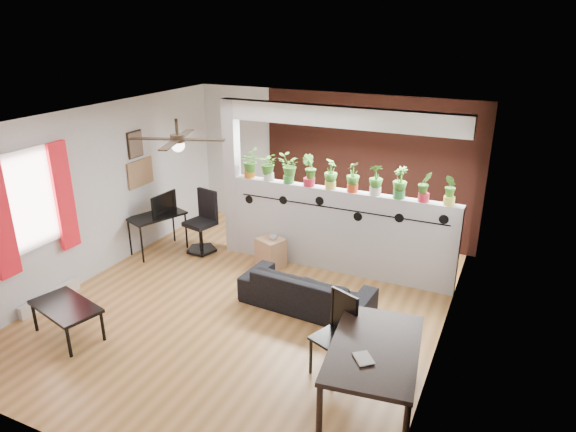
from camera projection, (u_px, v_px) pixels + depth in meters
The scene contains 31 objects.
room_shell at pixel (246, 217), 6.82m from camera, with size 6.30×7.10×2.90m.
partition_wall at pixel (340, 231), 8.00m from camera, with size 3.60×0.18×1.35m, color #BCBCC1.
ceiling_header at pixel (344, 117), 7.36m from camera, with size 3.60×0.18×0.30m, color white.
pier_column at pixel (232, 178), 8.53m from camera, with size 0.22×0.20×2.60m, color #BCBCC1.
brick_panel at pixel (369, 169), 9.02m from camera, with size 3.90×0.05×2.60m, color #A2422F.
vine_decal at pixel (338, 209), 7.77m from camera, with size 3.31×0.01×0.30m.
window_assembly at pixel (31, 203), 6.74m from camera, with size 0.09×1.30×1.55m.
baseboard_heater at pixel (50, 298), 7.24m from camera, with size 0.08×1.00×0.18m, color silver.
corkboard at pixel (140, 173), 8.62m from camera, with size 0.03×0.60×0.45m, color #856140.
framed_art at pixel (135, 144), 8.40m from camera, with size 0.03×0.34×0.44m.
ceiling_fan at pixel (178, 141), 6.52m from camera, with size 1.19×1.19×0.43m.
potted_plant_0 at pixel (249, 163), 8.29m from camera, with size 0.31×0.32×0.47m.
potted_plant_1 at pixel (269, 165), 8.15m from camera, with size 0.28×0.24×0.46m.
potted_plant_2 at pixel (289, 168), 8.02m from camera, with size 0.31×0.30×0.46m.
potted_plant_3 at pixel (309, 170), 7.87m from camera, with size 0.27×0.22×0.49m.
potted_plant_4 at pixel (331, 173), 7.74m from camera, with size 0.25×0.28×0.46m.
potted_plant_5 at pixel (353, 176), 7.60m from camera, with size 0.22×0.26×0.46m.
potted_plant_6 at pixel (376, 179), 7.46m from camera, with size 0.30×0.28×0.46m.
potted_plant_7 at pixel (400, 182), 7.32m from camera, with size 0.30×0.29×0.46m.
potted_plant_8 at pixel (425, 186), 7.19m from camera, with size 0.29×0.27×0.44m.
potted_plant_9 at pixel (450, 189), 7.05m from camera, with size 0.25×0.27×0.43m.
sofa at pixel (307, 290), 7.10m from camera, with size 1.75×0.69×0.51m, color black.
cube_shelf at pixel (271, 253), 8.27m from camera, with size 0.40×0.35×0.49m, color tan.
cup at pixel (273, 237), 8.15m from camera, with size 0.12×0.12×0.09m, color gray.
computer_desk at pixel (157, 218), 8.69m from camera, with size 0.79×1.05×0.68m.
monitor at pixel (162, 207), 8.76m from camera, with size 0.06×0.33×0.19m, color black.
office_chair at pixel (203, 226), 8.77m from camera, with size 0.55×0.55×1.06m.
dining_table at pixel (374, 353), 5.05m from camera, with size 1.03×1.50×0.77m.
book at pixel (356, 360), 4.80m from camera, with size 0.16×0.21×0.02m, color gray.
folding_chair at pixel (338, 327), 5.67m from camera, with size 0.52×0.52×0.98m.
coffee_table at pixel (66, 308), 6.39m from camera, with size 1.04×0.75×0.44m.
Camera 1 is at (3.19, -5.54, 3.75)m, focal length 32.00 mm.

